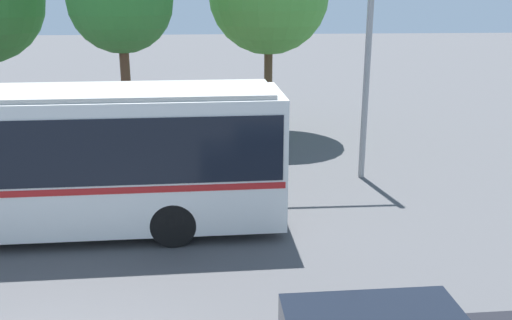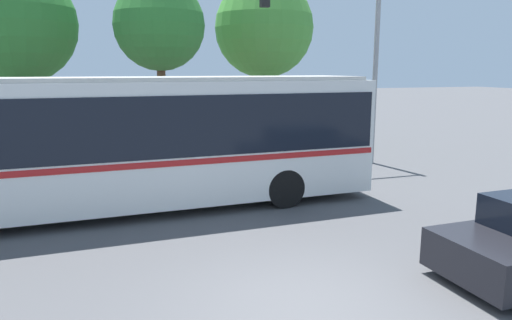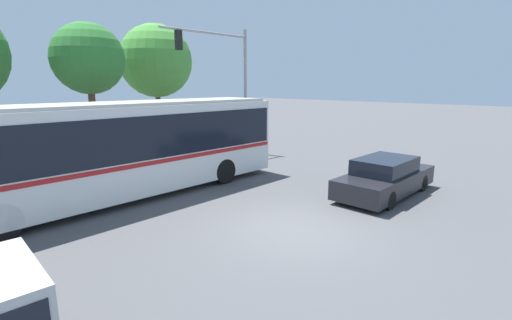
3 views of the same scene
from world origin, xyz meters
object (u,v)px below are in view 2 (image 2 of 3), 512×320
Objects in this scene: city_bus at (139,136)px; traffic_light_pole at (345,40)px; street_tree_centre at (159,26)px; street_tree_left at (16,24)px; street_tree_right at (264,28)px.

traffic_light_pole reaches higher than city_bus.
street_tree_centre is (1.48, 6.56, 3.19)m from city_bus.
street_tree_right reaches higher than street_tree_left.
street_tree_left reaches higher than city_bus.
street_tree_centre is at bearing -153.99° from street_tree_right.
street_tree_left reaches higher than street_tree_centre.
traffic_light_pole is at bearing -80.12° from street_tree_right.
city_bus is 1.64× the size of street_tree_left.
traffic_light_pole is at bearing -22.97° from street_tree_left.
city_bus is 7.44m from street_tree_centre.
street_tree_right reaches higher than street_tree_centre.
traffic_light_pole is 0.93× the size of street_tree_left.
traffic_light_pole is 12.05m from street_tree_left.
street_tree_right reaches higher than traffic_light_pole.
city_bus is 8.63m from traffic_light_pole.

